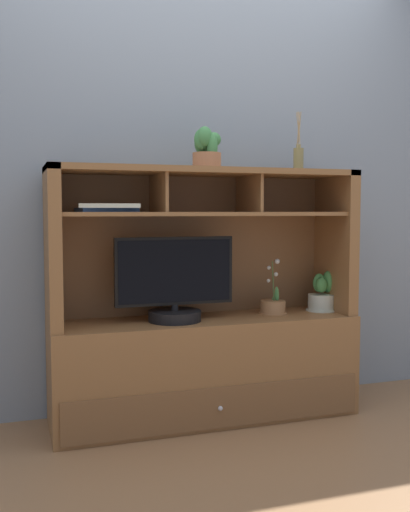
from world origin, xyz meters
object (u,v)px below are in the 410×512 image
Objects in this scene: potted_orchid at (273,306)px; magazine_stack_left at (108,208)px; media_console at (205,340)px; tv_monitor at (175,287)px; potted_succulent at (206,150)px; diffuser_bottle at (298,158)px; potted_fern at (322,296)px.

magazine_stack_left is at bearing -176.31° from potted_orchid.
potted_orchid is (0.40, 0.01, 0.16)m from media_console.
tv_monitor is at bearing -168.07° from media_console.
tv_monitor reaches higher than potted_orchid.
potted_succulent is (0.50, 0.01, 0.29)m from magazine_stack_left.
potted_orchid is 0.92m from potted_succulent.
potted_succulent reaches higher than potted_orchid.
diffuser_bottle reaches higher than magazine_stack_left.
potted_fern is 1.07× the size of potted_succulent.
potted_fern is (0.30, -0.00, 0.04)m from potted_orchid.
potted_succulent is at bearing -179.93° from diffuser_bottle.
media_console is 5.08× the size of magazine_stack_left.
potted_orchid is 0.96× the size of magazine_stack_left.
diffuser_bottle reaches higher than potted_succulent.
magazine_stack_left is 1.06m from diffuser_bottle.
magazine_stack_left reaches higher than potted_fern.
potted_fern is at bearing 12.78° from diffuser_bottle.
diffuser_bottle is 0.52m from potted_succulent.
tv_monitor is 1.97× the size of diffuser_bottle.
potted_orchid is at bearing 3.69° from magazine_stack_left.
potted_orchid is at bearing 4.41° from tv_monitor.
diffuser_bottle reaches higher than potted_orchid.
media_console is at bearing 5.72° from magazine_stack_left.
tv_monitor is (-0.17, -0.04, 0.29)m from media_console.
tv_monitor is 1.95× the size of magazine_stack_left.
magazine_stack_left reaches higher than tv_monitor.
magazine_stack_left is at bearing -177.53° from tv_monitor.
potted_orchid is at bearing 179.21° from potted_fern.
potted_fern is 0.71× the size of magazine_stack_left.
tv_monitor is 0.58m from potted_orchid.
potted_orchid is 1.05m from magazine_stack_left.
diffuser_bottle reaches higher than potted_fern.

